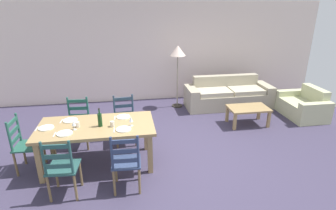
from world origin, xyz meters
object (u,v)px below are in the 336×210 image
(standing_lamp, at_px, (178,54))
(coffee_table, at_px, (248,110))
(dining_chair_near_left, at_px, (62,168))
(dining_chair_near_right, at_px, (126,162))
(coffee_cup_primary, at_px, (112,124))
(armchair_upholstered, at_px, (304,106))
(wine_bottle, at_px, (100,120))
(coffee_cup_secondary, at_px, (77,124))
(dining_table, at_px, (97,130))
(dining_chair_far_left, at_px, (78,123))
(dining_chair_far_right, at_px, (125,120))
(couch, at_px, (227,96))
(wine_glass_near_left, at_px, (74,123))
(dining_chair_head_west, at_px, (24,144))
(wine_glass_near_right, at_px, (131,120))

(standing_lamp, bearing_deg, coffee_table, -45.52)
(dining_chair_near_left, xyz_separation_m, dining_chair_near_right, (0.89, -0.00, 0.00))
(coffee_cup_primary, relative_size, standing_lamp, 0.05)
(dining_chair_near_left, distance_m, armchair_upholstered, 5.70)
(wine_bottle, xyz_separation_m, armchair_upholstered, (4.76, 1.45, -0.62))
(coffee_cup_secondary, bearing_deg, dining_table, 5.29)
(dining_chair_far_left, bearing_deg, standing_lamp, 37.83)
(dining_chair_far_right, height_order, couch, dining_chair_far_right)
(couch, bearing_deg, dining_chair_near_right, -131.35)
(dining_chair_near_right, height_order, wine_glass_near_left, dining_chair_near_right)
(dining_table, xyz_separation_m, coffee_cup_primary, (0.27, -0.10, 0.13))
(coffee_cup_primary, xyz_separation_m, standing_lamp, (1.60, 2.64, 0.62))
(dining_chair_near_right, distance_m, coffee_table, 3.38)
(dining_chair_head_west, xyz_separation_m, coffee_cup_primary, (1.44, -0.13, 0.32))
(dining_chair_far_left, height_order, standing_lamp, standing_lamp)
(dining_chair_near_left, bearing_deg, wine_bottle, 54.91)
(dining_chair_far_left, bearing_deg, dining_table, -61.01)
(wine_glass_near_right, bearing_deg, coffee_table, 25.36)
(wine_bottle, bearing_deg, dining_chair_near_right, -61.55)
(dining_chair_far_left, height_order, coffee_cup_secondary, dining_chair_far_left)
(couch, bearing_deg, wine_glass_near_right, -136.83)
(dining_table, bearing_deg, coffee_table, 19.38)
(wine_bottle, bearing_deg, coffee_cup_secondary, 175.54)
(coffee_cup_primary, distance_m, coffee_table, 3.25)
(coffee_cup_secondary, distance_m, coffee_table, 3.75)
(dining_chair_far_left, bearing_deg, wine_glass_near_right, -41.62)
(dining_table, height_order, wine_bottle, wine_bottle)
(dining_chair_far_right, relative_size, coffee_cup_primary, 10.67)
(dining_table, bearing_deg, couch, 36.19)
(dining_table, relative_size, dining_chair_head_west, 1.98)
(wine_glass_near_left, height_order, standing_lamp, standing_lamp)
(dining_chair_far_right, xyz_separation_m, dining_chair_head_west, (-1.63, -0.72, 0.00))
(coffee_cup_primary, xyz_separation_m, couch, (2.95, 2.45, -0.50))
(wine_glass_near_left, xyz_separation_m, coffee_cup_primary, (0.59, 0.03, -0.07))
(coffee_cup_secondary, relative_size, coffee_table, 0.10)
(dining_chair_near_right, distance_m, wine_glass_near_right, 0.76)
(dining_chair_far_right, bearing_deg, dining_table, -121.75)
(dining_chair_far_right, height_order, coffee_cup_secondary, dining_chair_far_right)
(dining_table, relative_size, wine_bottle, 6.01)
(wine_bottle, bearing_deg, wine_glass_near_left, -170.21)
(dining_chair_near_right, relative_size, wine_bottle, 3.04)
(coffee_cup_secondary, bearing_deg, armchair_upholstered, 15.46)
(dining_table, relative_size, dining_chair_far_left, 1.98)
(dining_chair_far_right, distance_m, couch, 3.20)
(couch, bearing_deg, coffee_table, -88.82)
(couch, bearing_deg, coffee_cup_primary, -140.24)
(dining_chair_near_left, xyz_separation_m, dining_chair_far_left, (0.00, 1.53, 0.00))
(dining_chair_near_left, relative_size, wine_glass_near_left, 5.96)
(wine_glass_near_left, bearing_deg, wine_bottle, 9.79)
(armchair_upholstered, bearing_deg, coffee_cup_secondary, -164.54)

